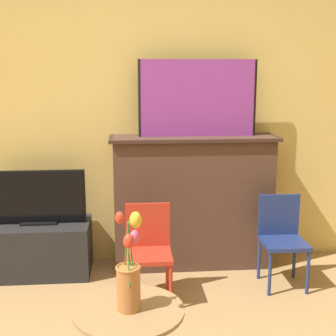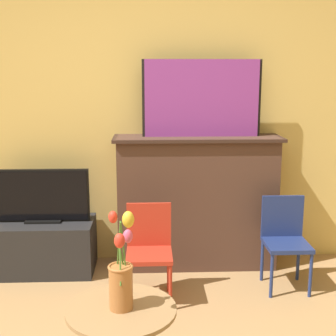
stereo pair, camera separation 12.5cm
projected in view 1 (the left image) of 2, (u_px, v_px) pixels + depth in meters
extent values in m
cube|color=#E0BC66|center=(135.00, 99.00, 3.77)|extent=(8.00, 0.06, 2.70)
cube|color=#4C3328|center=(193.00, 202.00, 3.78)|extent=(1.26, 0.33, 1.07)
cube|color=#35231C|center=(194.00, 138.00, 3.66)|extent=(1.32, 0.37, 0.02)
cube|color=black|center=(198.00, 98.00, 3.62)|extent=(0.92, 0.02, 0.59)
cube|color=purple|center=(198.00, 98.00, 3.61)|extent=(0.88, 0.02, 0.59)
cube|color=#232326|center=(41.00, 248.00, 3.67)|extent=(0.77, 0.44, 0.41)
cube|color=black|center=(39.00, 222.00, 3.63)|extent=(0.28, 0.12, 0.02)
cube|color=black|center=(38.00, 197.00, 3.60)|extent=(0.72, 0.02, 0.42)
cube|color=black|center=(38.00, 197.00, 3.59)|extent=(0.69, 0.02, 0.39)
cylinder|color=#B22D1E|center=(129.00, 289.00, 3.07)|extent=(0.02, 0.02, 0.32)
cylinder|color=#B22D1E|center=(171.00, 288.00, 3.10)|extent=(0.02, 0.02, 0.32)
cylinder|color=#B22D1E|center=(129.00, 272.00, 3.35)|extent=(0.02, 0.02, 0.32)
cylinder|color=#B22D1E|center=(167.00, 270.00, 3.37)|extent=(0.02, 0.02, 0.32)
cube|color=#B22D1E|center=(149.00, 255.00, 3.19)|extent=(0.31, 0.31, 0.03)
cube|color=#B22D1E|center=(148.00, 225.00, 3.29)|extent=(0.31, 0.02, 0.31)
cylinder|color=navy|center=(270.00, 274.00, 3.31)|extent=(0.02, 0.02, 0.32)
cylinder|color=navy|center=(308.00, 273.00, 3.33)|extent=(0.02, 0.02, 0.32)
cylinder|color=navy|center=(259.00, 259.00, 3.58)|extent=(0.02, 0.02, 0.32)
cylinder|color=navy|center=(294.00, 258.00, 3.60)|extent=(0.02, 0.02, 0.32)
cube|color=navy|center=(284.00, 243.00, 3.42)|extent=(0.31, 0.31, 0.03)
cube|color=navy|center=(279.00, 214.00, 3.52)|extent=(0.31, 0.02, 0.31)
cylinder|color=#99754C|center=(129.00, 311.00, 2.24)|extent=(0.54, 0.54, 0.02)
cylinder|color=#AD6B38|center=(129.00, 288.00, 2.22)|extent=(0.11, 0.11, 0.21)
torus|color=#AD6B38|center=(128.00, 268.00, 2.20)|extent=(0.12, 0.12, 0.01)
cylinder|color=#477A2D|center=(126.00, 251.00, 2.20)|extent=(0.04, 0.07, 0.30)
ellipsoid|color=red|center=(120.00, 218.00, 2.23)|extent=(0.04, 0.04, 0.06)
cylinder|color=#477A2D|center=(131.00, 251.00, 2.19)|extent=(0.03, 0.03, 0.30)
ellipsoid|color=gold|center=(136.00, 220.00, 2.18)|extent=(0.06, 0.06, 0.08)
cylinder|color=#477A2D|center=(130.00, 260.00, 2.21)|extent=(0.03, 0.07, 0.20)
ellipsoid|color=#E0517A|center=(135.00, 237.00, 2.26)|extent=(0.05, 0.05, 0.07)
cylinder|color=#477A2D|center=(128.00, 259.00, 2.17)|extent=(0.01, 0.09, 0.24)
ellipsoid|color=red|center=(129.00, 241.00, 2.07)|extent=(0.05, 0.05, 0.07)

